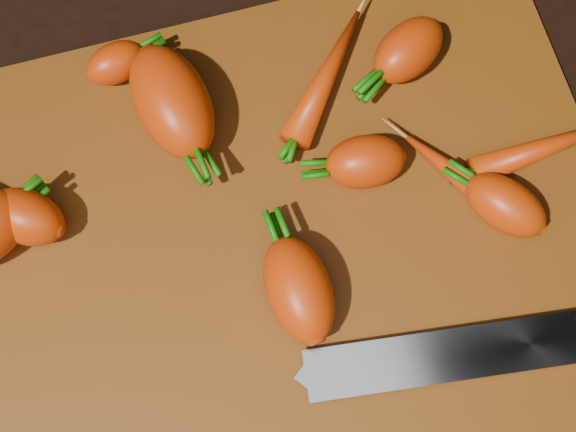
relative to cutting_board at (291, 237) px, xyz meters
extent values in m
cube|color=black|center=(0.00, 0.00, -0.01)|extent=(2.00, 2.00, 0.01)
cube|color=brown|center=(0.00, 0.00, 0.00)|extent=(0.50, 0.40, 0.01)
ellipsoid|color=#C63609|center=(-0.19, 0.06, 0.03)|extent=(0.07, 0.07, 0.04)
ellipsoid|color=#C63609|center=(-0.06, 0.12, 0.03)|extent=(0.07, 0.11, 0.06)
ellipsoid|color=#C63609|center=(-0.01, -0.05, 0.03)|extent=(0.05, 0.08, 0.05)
ellipsoid|color=#C63609|center=(0.13, 0.12, 0.03)|extent=(0.08, 0.07, 0.04)
ellipsoid|color=#C63609|center=(-0.10, 0.17, 0.02)|extent=(0.06, 0.04, 0.03)
ellipsoid|color=#C63609|center=(0.16, -0.03, 0.03)|extent=(0.07, 0.08, 0.04)
ellipsoid|color=#C63609|center=(0.06, 0.12, 0.02)|extent=(0.10, 0.11, 0.03)
ellipsoid|color=#C63609|center=(0.22, 0.01, 0.02)|extent=(0.14, 0.03, 0.02)
ellipsoid|color=#C63609|center=(0.13, 0.01, 0.02)|extent=(0.08, 0.10, 0.03)
ellipsoid|color=#C63609|center=(0.07, 0.04, 0.03)|extent=(0.06, 0.05, 0.04)
cube|color=gray|center=(-0.02, -0.11, 0.01)|extent=(0.21, 0.06, 0.00)
cube|color=gray|center=(0.09, -0.12, 0.01)|extent=(0.02, 0.03, 0.02)
cube|color=black|center=(0.15, -0.13, 0.01)|extent=(0.12, 0.04, 0.02)
cylinder|color=#B2B2B7|center=(0.14, -0.13, 0.02)|extent=(0.01, 0.01, 0.00)
camera|label=1|loc=(-0.05, -0.16, 0.60)|focal=50.00mm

